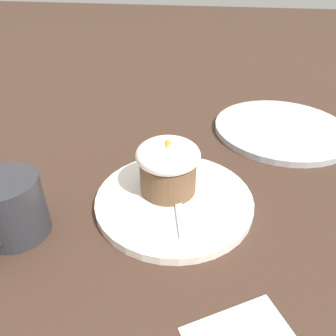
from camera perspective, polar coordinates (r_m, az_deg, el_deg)
name	(u,v)px	position (r m, az deg, el deg)	size (l,w,h in m)	color
ground_plane	(174,203)	(0.51, 1.06, -6.20)	(4.00, 4.00, 0.00)	#3D281E
dessert_plate	(174,200)	(0.50, 1.07, -5.62)	(0.24, 0.24, 0.01)	white
carrot_cake	(168,165)	(0.49, 0.00, 0.46)	(0.10, 0.10, 0.09)	brown
spoon	(178,200)	(0.49, 1.72, -5.55)	(0.11, 0.04, 0.01)	silver
coffee_cup	(10,209)	(0.48, -25.75, -6.40)	(0.12, 0.09, 0.09)	#2D2D33
side_plate	(281,129)	(0.74, 19.15, 6.45)	(0.28, 0.28, 0.01)	#B2B7BC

